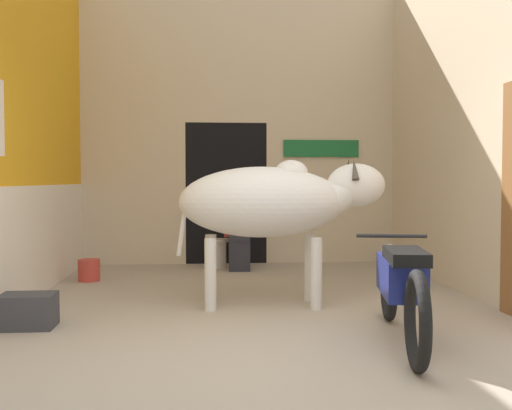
% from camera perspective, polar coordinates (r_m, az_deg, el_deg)
% --- Properties ---
extents(ground_plane, '(30.00, 30.00, 0.00)m').
position_cam_1_polar(ground_plane, '(4.16, 2.19, -14.61)').
color(ground_plane, tan).
extents(wall_left_shopfront, '(0.25, 4.74, 4.14)m').
position_cam_1_polar(wall_left_shopfront, '(6.63, -21.35, 9.04)').
color(wall_left_shopfront, orange).
rests_on(wall_left_shopfront, ground_plane).
extents(wall_back_with_doorway, '(4.54, 0.93, 4.14)m').
position_cam_1_polar(wall_back_with_doorway, '(8.96, -2.05, 5.59)').
color(wall_back_with_doorway, beige).
rests_on(wall_back_with_doorway, ground_plane).
extents(wall_right_with_door, '(0.22, 4.74, 4.14)m').
position_cam_1_polar(wall_right_with_door, '(6.94, 19.72, 9.08)').
color(wall_right_with_door, beige).
rests_on(wall_right_with_door, ground_plane).
extents(cow, '(2.03, 0.75, 1.44)m').
position_cam_1_polar(cow, '(5.77, 1.74, 0.30)').
color(cow, silver).
rests_on(cow, ground_plane).
extents(motorcycle_near, '(0.60, 2.03, 0.77)m').
position_cam_1_polar(motorcycle_near, '(4.64, 13.64, -7.34)').
color(motorcycle_near, black).
rests_on(motorcycle_near, ground_plane).
extents(shopkeeper_seated, '(0.40, 0.34, 1.14)m').
position_cam_1_polar(shopkeeper_seated, '(8.08, -1.63, -1.98)').
color(shopkeeper_seated, '#282833').
rests_on(shopkeeper_seated, ground_plane).
extents(plastic_stool, '(0.33, 0.33, 0.40)m').
position_cam_1_polar(plastic_stool, '(8.32, -3.67, -4.52)').
color(plastic_stool, beige).
rests_on(plastic_stool, ground_plane).
extents(crate, '(0.44, 0.32, 0.28)m').
position_cam_1_polar(crate, '(5.34, -20.93, -9.41)').
color(crate, '#38383D').
rests_on(crate, ground_plane).
extents(bucket, '(0.26, 0.26, 0.26)m').
position_cam_1_polar(bucket, '(7.53, -15.62, -5.99)').
color(bucket, '#C63D33').
rests_on(bucket, ground_plane).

